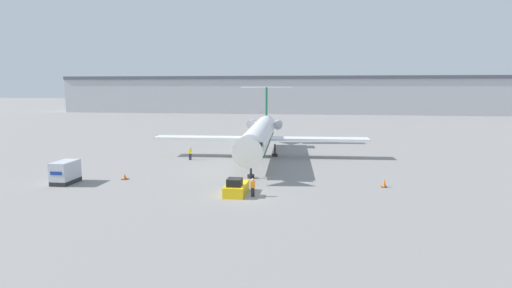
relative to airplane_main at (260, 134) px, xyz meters
name	(u,v)px	position (x,y,z in m)	size (l,w,h in m)	color
ground_plane	(241,196)	(0.77, -20.73, -3.42)	(600.00, 600.00, 0.00)	gray
terminal_building	(294,95)	(0.77, 99.27, 3.65)	(180.00, 16.80, 14.09)	#B2B2B7
airplane_main	(260,134)	(0.00, 0.00, 0.00)	(30.93, 32.97, 10.13)	white
pushback_tug	(236,188)	(0.20, -20.02, -2.80)	(1.91, 3.81, 1.70)	yellow
luggage_cart	(65,172)	(-18.40, -18.18, -2.23)	(1.80, 3.11, 2.38)	#232326
worker_near_tug	(253,187)	(1.88, -20.60, -2.52)	(0.40, 0.24, 1.73)	#232838
worker_by_wing	(190,153)	(-9.41, -3.18, -2.47)	(0.40, 0.25, 1.80)	#232838
traffic_cone_left	(125,177)	(-13.09, -15.59, -3.10)	(0.63, 0.63, 0.66)	black
traffic_cone_right	(384,183)	(14.63, -15.33, -3.02)	(0.56, 0.56, 0.83)	black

